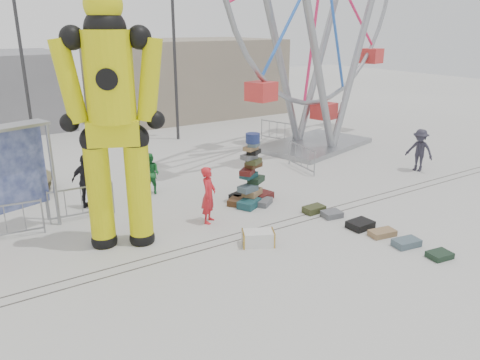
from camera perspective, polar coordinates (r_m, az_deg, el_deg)
ground at (r=13.83m, az=4.74°, el=-7.22°), size 90.00×90.00×0.00m
track_line_near at (r=14.26m, az=3.27°, el=-6.34°), size 40.00×0.04×0.01m
track_line_far at (r=14.55m, az=2.34°, el=-5.79°), size 40.00×0.04×0.01m
building_right at (r=33.42m, az=-6.70°, el=12.39°), size 12.00×8.00×5.00m
lamp_post_right at (r=25.28m, az=-7.77°, el=14.92°), size 1.41×0.25×8.00m
lamp_post_left at (r=25.15m, az=-24.83°, el=13.43°), size 1.41×0.25×8.00m
suitcase_tower at (r=16.33m, az=1.36°, el=-0.42°), size 1.90×1.67×2.48m
crash_test_dummy at (r=12.80m, az=-15.28°, el=7.84°), size 2.77×1.57×7.13m
steamer_trunk at (r=13.37m, az=2.22°, el=-7.10°), size 1.04×0.87×0.42m
row_case_0 at (r=15.84m, az=9.01°, el=-3.53°), size 0.73×0.46×0.22m
row_case_1 at (r=15.57m, az=11.14°, el=-4.10°), size 0.69×0.58×0.19m
row_case_2 at (r=14.94m, az=14.45°, el=-5.28°), size 0.78×0.62×0.22m
row_case_3 at (r=14.59m, az=16.96°, el=-6.20°), size 0.85×0.56×0.18m
row_case_4 at (r=14.16m, az=19.63°, el=-7.21°), size 0.82×0.57×0.21m
row_case_5 at (r=13.82m, az=23.16°, el=-8.40°), size 0.69×0.55×0.16m
barricade_dummy_b at (r=15.17m, az=-26.66°, el=-4.58°), size 2.00×0.32×1.10m
barricade_dummy_c at (r=15.83m, az=-18.72°, el=-2.62°), size 2.00×0.25×1.10m
barricade_wheel_front at (r=20.21m, az=7.51°, el=2.73°), size 0.37×2.00×1.10m
barricade_wheel_back at (r=25.10m, az=4.52°, el=5.93°), size 0.75×1.92×1.10m
pedestrian_red at (r=14.64m, az=-3.85°, el=-1.83°), size 0.78×0.77×1.82m
pedestrian_green at (r=17.45m, az=-10.85°, el=0.75°), size 0.89×0.94×1.53m
pedestrian_black at (r=16.58m, az=-18.16°, el=-0.18°), size 1.10×1.10×1.87m
pedestrian_grey at (r=21.26m, az=21.04°, el=3.41°), size 0.94×1.30×1.80m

